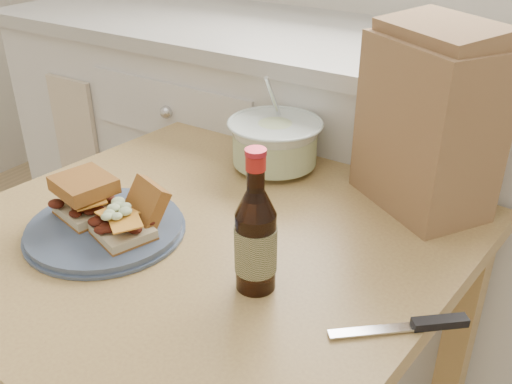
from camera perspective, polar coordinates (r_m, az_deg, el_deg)
The scene contains 9 objects.
cabinet_run at distance 1.71m, azimuth 11.71°, elevation -1.04°, with size 2.50×0.64×0.94m.
dining_table at distance 1.13m, azimuth -4.80°, elevation -8.33°, with size 0.96×0.96×0.73m.
plate at distance 1.09m, azimuth -14.85°, elevation -3.55°, with size 0.29×0.29×0.02m, color #45546F.
sandwich_left at distance 1.11m, azimuth -16.67°, elevation -0.39°, with size 0.12×0.12×0.08m.
sandwich_right at distance 1.04m, azimuth -12.47°, elevation -2.54°, with size 0.12×0.16×0.08m.
coleslaw_bowl at distance 1.28m, azimuth 1.89°, elevation 4.72°, with size 0.21×0.21×0.21m.
beer_bottle at distance 0.88m, azimuth -0.03°, elevation -4.66°, with size 0.07×0.07×0.24m.
knife at distance 0.88m, azimuth 16.32°, elevation -12.60°, with size 0.17×0.15×0.01m.
paper_bag at distance 1.14m, azimuth 16.85°, elevation 6.32°, with size 0.25×0.16×0.33m, color olive.
Camera 1 is at (0.50, 0.29, 1.30)m, focal length 40.00 mm.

